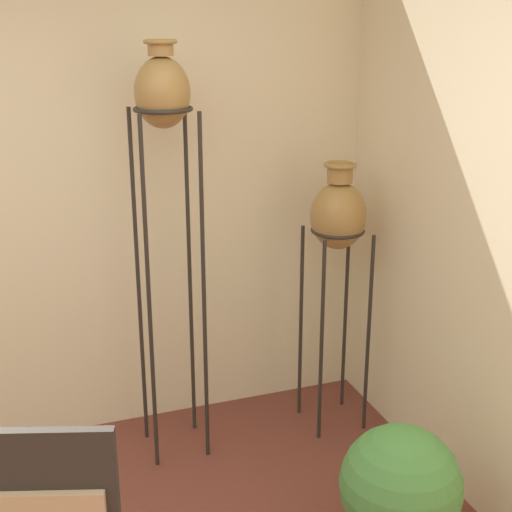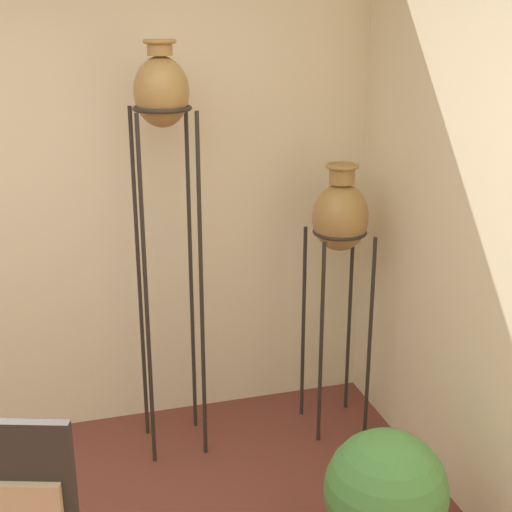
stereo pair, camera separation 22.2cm
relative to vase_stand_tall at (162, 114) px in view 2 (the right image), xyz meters
The scene contains 3 objects.
vase_stand_tall is the anchor object (origin of this frame).
vase_stand_medium 1.04m from the vase_stand_tall, ahead, with size 0.29×0.29×1.46m.
potted_plant 1.92m from the vase_stand_tall, 60.15° to the right, with size 0.49×0.49×0.62m.
Camera 2 is at (0.35, -1.61, 2.16)m, focal length 50.00 mm.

